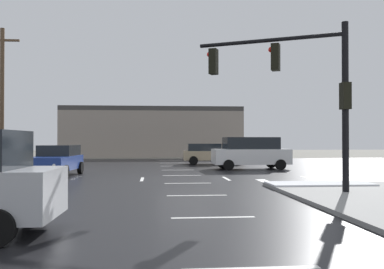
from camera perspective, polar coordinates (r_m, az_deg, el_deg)
ground_plane at (r=20.07m, az=-1.02°, el=-6.09°), size 120.00×120.00×0.00m
road_asphalt at (r=20.06m, az=-1.02°, el=-6.07°), size 44.00×44.00×0.02m
snow_strip_curbside at (r=17.24m, az=16.87°, el=-6.37°), size 4.00×1.60×0.06m
lane_markings at (r=18.82m, az=2.96°, el=-6.37°), size 36.15×36.15×0.01m
traffic_signal_mast at (r=15.22m, az=14.46°, el=7.20°), size 4.80×2.52×5.69m
strip_building_background at (r=49.00m, az=-5.34°, el=0.28°), size 19.77×8.00×5.53m
sedan_tan at (r=32.25m, az=2.53°, el=-2.57°), size 4.60×2.17×1.58m
sedan_blue at (r=22.82m, az=-17.83°, el=-3.27°), size 2.23×4.62×1.58m
suv_white at (r=27.03m, az=7.95°, el=-2.40°), size 4.88×2.27×2.03m
utility_pole_far at (r=30.64m, az=-24.31°, el=4.90°), size 2.20×0.28×9.28m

